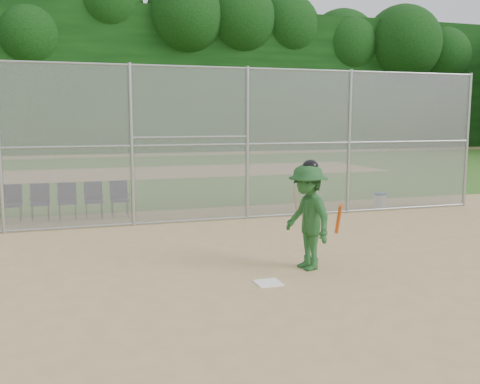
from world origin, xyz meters
name	(u,v)px	position (x,y,z in m)	size (l,w,h in m)	color
ground	(284,274)	(0.00, 0.00, 0.00)	(100.00, 100.00, 0.00)	tan
grass_strip	(145,173)	(0.00, 18.00, 0.01)	(100.00, 100.00, 0.00)	#32631D
dirt_patch_far	(145,172)	(0.00, 18.00, 0.01)	(24.00, 24.00, 0.00)	tan
backstop_fence	(211,142)	(0.00, 5.00, 2.07)	(16.09, 0.09, 4.00)	gray
treeline	(137,62)	(0.00, 20.00, 5.50)	(81.00, 60.00, 11.00)	black
home_plate	(268,283)	(-0.45, -0.44, 0.01)	(0.41, 0.41, 0.02)	white
batter_at_plate	(308,217)	(0.52, 0.17, 0.95)	(0.99, 1.37, 1.96)	#1F4F23
water_cooler	(380,201)	(5.27, 5.32, 0.24)	(0.37, 0.37, 0.47)	white
spare_bats	(306,200)	(2.75, 5.11, 0.41)	(0.66, 0.35, 0.83)	#D84C14
chair_2	(12,204)	(-4.94, 6.40, 0.48)	(0.54, 0.52, 0.96)	#12103C
chair_3	(40,203)	(-4.26, 6.40, 0.48)	(0.54, 0.52, 0.96)	#12103C
chair_4	(67,201)	(-3.58, 6.40, 0.48)	(0.54, 0.52, 0.96)	#12103C
chair_5	(94,200)	(-2.90, 6.40, 0.48)	(0.54, 0.52, 0.96)	#12103C
chair_6	(120,199)	(-2.22, 6.40, 0.48)	(0.54, 0.52, 0.96)	#12103C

